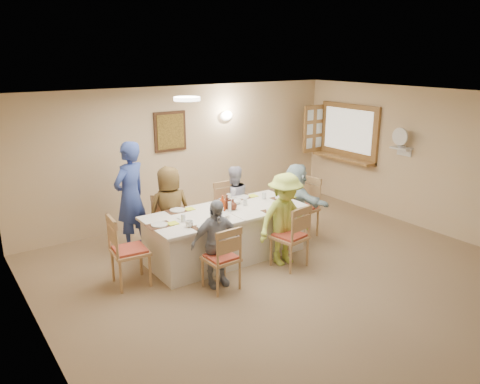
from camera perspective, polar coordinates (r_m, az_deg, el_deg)
ground at (r=6.55m, az=8.63°, el=-11.47°), size 7.00×7.00×0.00m
room_walls at (r=5.99m, az=9.25°, el=1.42°), size 7.00×7.00×7.00m
wall_picture at (r=8.59m, az=-8.50°, el=7.30°), size 0.62×0.05×0.72m
wall_sconce at (r=9.13m, az=-1.66°, el=9.29°), size 0.26×0.09×0.18m
ceiling_light at (r=6.44m, az=-6.49°, el=11.22°), size 0.36×0.36×0.05m
serving_hatch at (r=9.90m, az=13.13°, el=7.10°), size 0.06×1.50×1.15m
hatch_sill at (r=9.90m, az=12.46°, el=4.06°), size 0.30×1.50×0.05m
shutter_door at (r=10.23m, az=8.98°, el=7.64°), size 0.55×0.04×1.00m
fan_shelf at (r=9.01m, az=19.08°, el=5.07°), size 0.22×0.36×0.03m
desk_fan at (r=8.96m, az=19.05°, el=5.99°), size 0.30×0.30×0.28m
dining_table at (r=7.24m, az=-1.74°, el=-5.16°), size 2.47×1.05×0.76m
chair_back_left at (r=7.59m, az=-8.86°, el=-3.76°), size 0.48×0.48×0.89m
chair_back_right at (r=8.15m, az=-1.28°, el=-2.04°), size 0.44×0.44×0.91m
chair_front_left at (r=6.29m, az=-2.34°, el=-7.90°), size 0.45×0.45×0.91m
chair_front_right at (r=6.94m, az=6.07°, el=-5.28°), size 0.53×0.53×0.97m
chair_left_end at (r=6.54m, az=-13.28°, el=-6.86°), size 0.53×0.53×1.01m
chair_right_end at (r=8.09m, az=7.50°, el=-1.88°), size 0.56×0.56×1.03m
diner_back_left at (r=7.41m, az=-8.54°, el=-2.19°), size 0.76×0.56×1.40m
diner_back_right at (r=8.00m, az=-0.81°, el=-1.17°), size 0.70×0.59×1.24m
diner_front_left at (r=6.32m, az=-2.95°, el=-6.25°), size 0.79×0.49×1.22m
diner_front_right at (r=6.95m, az=5.48°, el=-3.33°), size 0.93×0.56×1.40m
diner_right_end at (r=7.96m, az=6.84°, el=-1.12°), size 1.25×0.50×1.31m
caregiver at (r=7.59m, az=-13.22°, el=-0.53°), size 0.98×0.93×1.77m
placemat_fl at (r=6.47m, az=-4.19°, el=-4.26°), size 0.36×0.27×0.01m
plate_fl at (r=6.47m, az=-4.19°, el=-4.17°), size 0.25×0.25×0.02m
napkin_fl at (r=6.52m, az=-2.60°, el=-4.01°), size 0.14×0.14×0.01m
placemat_fr at (r=7.12m, az=4.15°, el=-2.29°), size 0.33×0.25×0.01m
plate_fr at (r=7.11m, az=4.15°, el=-2.21°), size 0.24×0.24×0.01m
napkin_fr at (r=7.19m, az=5.52°, el=-2.07°), size 0.14×0.14×0.01m
placemat_bl at (r=7.17m, az=-7.63°, el=-2.26°), size 0.34×0.25×0.01m
plate_bl at (r=7.16m, az=-7.63°, el=-2.19°), size 0.24×0.24×0.01m
napkin_bl at (r=7.20m, az=-6.18°, el=-2.06°), size 0.14×0.14×0.01m
placemat_br at (r=7.75m, az=0.26°, el=-0.64°), size 0.34×0.25×0.01m
plate_br at (r=7.75m, az=0.26°, el=-0.57°), size 0.23×0.23×0.01m
napkin_br at (r=7.81m, az=1.55°, el=-0.46°), size 0.15×0.15×0.01m
placemat_le at (r=6.61m, az=-9.80°, el=-4.02°), size 0.34×0.26×0.01m
plate_le at (r=6.60m, az=-9.81°, el=-3.94°), size 0.23×0.23×0.01m
napkin_le at (r=6.63m, az=-8.21°, el=-3.79°), size 0.14×0.14×0.01m
placemat_re at (r=7.74m, az=5.20°, el=-0.74°), size 0.35×0.26×0.01m
plate_re at (r=7.74m, az=5.20°, el=-0.67°), size 0.25×0.25×0.02m
napkin_re at (r=7.81m, az=6.45°, el=-0.56°), size 0.13×0.13×0.01m
teacup_a at (r=6.49m, az=-6.18°, el=-3.87°), size 0.19×0.19×0.09m
teacup_b at (r=7.69m, az=-1.35°, el=-0.50°), size 0.10×0.10×0.08m
bowl_a at (r=6.82m, az=-2.27°, el=-2.90°), size 0.32×0.32×0.05m
bowl_b at (r=7.43m, az=-0.67°, el=-1.18°), size 0.36×0.36×0.07m
condiment_ketchup at (r=7.07m, az=-2.14°, el=-1.35°), size 0.12×0.12×0.25m
condiment_brown at (r=7.18m, az=-1.60°, el=-1.17°), size 0.12×0.12×0.22m
condiment_malt at (r=7.13m, az=-0.89°, el=-1.52°), size 0.21×0.21×0.17m
drinking_glass at (r=7.05m, az=-3.01°, el=-1.99°), size 0.07×0.07×0.11m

